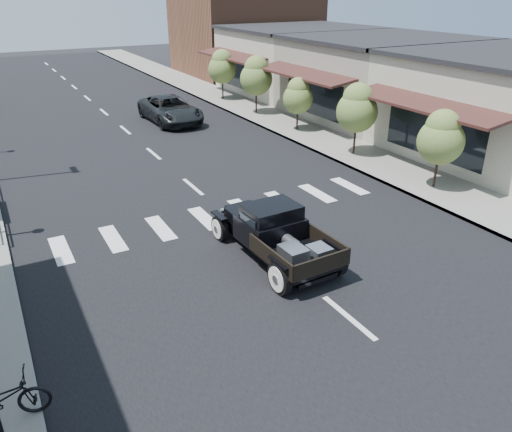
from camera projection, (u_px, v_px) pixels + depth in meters
ground at (284, 264)px, 14.61m from camera, size 120.00×120.00×0.00m
road at (136, 139)px, 26.53m from camera, size 14.00×80.00×0.02m
road_markings at (168, 166)px, 22.56m from camera, size 12.00×60.00×0.06m
sidewalk_right at (273, 119)px, 30.23m from camera, size 3.00×80.00×0.15m
storefront_near at (512, 107)px, 23.42m from camera, size 10.00×9.00×4.50m
storefront_mid at (381, 78)px, 30.58m from camera, size 10.00×9.00×4.50m
storefront_far at (300, 61)px, 37.73m from camera, size 10.00×9.00×4.50m
far_building_right at (244, 33)px, 45.37m from camera, size 11.00×10.00×7.00m
small_tree_a at (439, 150)px, 19.24m from camera, size 1.78×1.78×2.97m
small_tree_b at (356, 120)px, 23.17m from camera, size 1.91×1.91×3.18m
small_tree_c at (298, 105)px, 27.19m from camera, size 1.63×1.63×2.72m
small_tree_d at (256, 86)px, 30.79m from camera, size 1.99×1.99×3.32m
small_tree_e at (222, 75)px, 34.69m from camera, size 1.93×1.93×3.22m
hotrod_pickup at (275, 233)px, 14.61m from camera, size 2.41×4.89×1.67m
second_car at (170, 110)px, 29.47m from camera, size 2.64×5.48×1.50m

